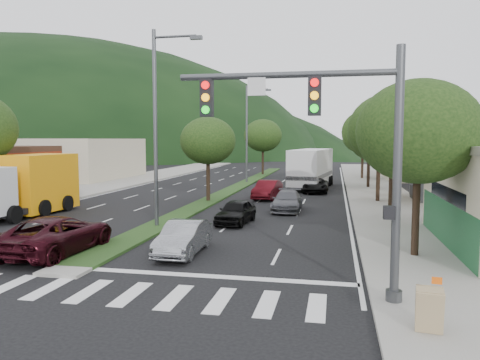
% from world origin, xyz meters
% --- Properties ---
extents(ground, '(160.00, 160.00, 0.00)m').
position_xyz_m(ground, '(0.00, 0.00, 0.00)').
color(ground, black).
rests_on(ground, ground).
extents(sidewalk_right, '(5.00, 90.00, 0.15)m').
position_xyz_m(sidewalk_right, '(12.50, 25.00, 0.07)').
color(sidewalk_right, gray).
rests_on(sidewalk_right, ground).
extents(sidewalk_left, '(6.00, 90.00, 0.15)m').
position_xyz_m(sidewalk_left, '(-13.00, 25.00, 0.07)').
color(sidewalk_left, gray).
rests_on(sidewalk_left, ground).
extents(median, '(1.60, 56.00, 0.12)m').
position_xyz_m(median, '(0.00, 28.00, 0.06)').
color(median, '#1B3613').
rests_on(median, ground).
extents(crosswalk, '(19.00, 2.20, 0.01)m').
position_xyz_m(crosswalk, '(0.00, -2.00, 0.01)').
color(crosswalk, silver).
rests_on(crosswalk, ground).
extents(traffic_signal, '(6.12, 0.40, 7.00)m').
position_xyz_m(traffic_signal, '(9.03, -1.54, 4.65)').
color(traffic_signal, '#47494C').
rests_on(traffic_signal, ground).
extents(gas_canopy, '(12.20, 8.20, 5.25)m').
position_xyz_m(gas_canopy, '(19.00, 22.00, 4.65)').
color(gas_canopy, silver).
rests_on(gas_canopy, ground).
extents(bldg_left_far, '(9.00, 14.00, 4.60)m').
position_xyz_m(bldg_left_far, '(-19.00, 34.00, 2.30)').
color(bldg_left_far, beige).
rests_on(bldg_left_far, ground).
extents(bldg_right_far, '(10.00, 16.00, 5.20)m').
position_xyz_m(bldg_right_far, '(19.50, 44.00, 2.60)').
color(bldg_right_far, beige).
rests_on(bldg_right_far, ground).
extents(hill_far, '(176.00, 132.00, 82.00)m').
position_xyz_m(hill_far, '(-80.00, 110.00, 0.00)').
color(hill_far, black).
rests_on(hill_far, ground).
extents(tree_r_a, '(4.60, 4.60, 6.63)m').
position_xyz_m(tree_r_a, '(12.00, 4.00, 4.82)').
color(tree_r_a, black).
rests_on(tree_r_a, sidewalk_right).
extents(tree_r_b, '(4.80, 4.80, 6.94)m').
position_xyz_m(tree_r_b, '(12.00, 12.00, 5.04)').
color(tree_r_b, black).
rests_on(tree_r_b, sidewalk_right).
extents(tree_r_c, '(4.40, 4.40, 6.48)m').
position_xyz_m(tree_r_c, '(12.00, 20.00, 4.75)').
color(tree_r_c, black).
rests_on(tree_r_c, sidewalk_right).
extents(tree_r_d, '(5.00, 5.00, 7.17)m').
position_xyz_m(tree_r_d, '(12.00, 30.00, 5.18)').
color(tree_r_d, black).
rests_on(tree_r_d, sidewalk_right).
extents(tree_r_e, '(4.60, 4.60, 6.71)m').
position_xyz_m(tree_r_e, '(12.00, 40.00, 4.89)').
color(tree_r_e, black).
rests_on(tree_r_e, sidewalk_right).
extents(tree_med_near, '(4.00, 4.00, 6.02)m').
position_xyz_m(tree_med_near, '(0.00, 18.00, 4.43)').
color(tree_med_near, black).
rests_on(tree_med_near, median).
extents(tree_med_far, '(4.80, 4.80, 6.94)m').
position_xyz_m(tree_med_far, '(0.00, 44.00, 5.01)').
color(tree_med_far, black).
rests_on(tree_med_far, median).
extents(streetlight_near, '(2.60, 0.25, 10.00)m').
position_xyz_m(streetlight_near, '(0.21, 8.00, 5.58)').
color(streetlight_near, '#47494C').
rests_on(streetlight_near, ground).
extents(streetlight_mid, '(2.60, 0.25, 10.00)m').
position_xyz_m(streetlight_mid, '(0.21, 33.00, 5.58)').
color(streetlight_mid, '#47494C').
rests_on(streetlight_mid, ground).
extents(sedan_silver, '(1.43, 3.95, 1.30)m').
position_xyz_m(sedan_silver, '(3.13, 2.95, 0.65)').
color(sedan_silver, gray).
rests_on(sedan_silver, ground).
extents(suv_maroon, '(2.71, 5.57, 1.53)m').
position_xyz_m(suv_maroon, '(-1.83, 2.00, 0.76)').
color(suv_maroon, black).
rests_on(suv_maroon, ground).
extents(car_queue_a, '(1.87, 3.90, 1.29)m').
position_xyz_m(car_queue_a, '(3.77, 9.93, 0.64)').
color(car_queue_a, black).
rests_on(car_queue_a, ground).
extents(car_queue_b, '(1.83, 4.38, 1.26)m').
position_xyz_m(car_queue_b, '(6.03, 14.93, 0.63)').
color(car_queue_b, '#535358').
rests_on(car_queue_b, ground).
extents(car_queue_c, '(1.93, 4.41, 1.41)m').
position_xyz_m(car_queue_c, '(3.96, 20.65, 0.70)').
color(car_queue_c, '#530D15').
rests_on(car_queue_c, ground).
extents(car_queue_d, '(2.07, 4.42, 1.22)m').
position_xyz_m(car_queue_d, '(7.40, 25.65, 0.61)').
color(car_queue_d, black).
rests_on(car_queue_d, ground).
extents(box_truck, '(3.21, 7.47, 3.61)m').
position_xyz_m(box_truck, '(-9.00, 10.27, 1.71)').
color(box_truck, silver).
rests_on(box_truck, ground).
extents(motorhome, '(4.00, 9.66, 3.60)m').
position_xyz_m(motorhome, '(6.82, 29.34, 1.92)').
color(motorhome, silver).
rests_on(motorhome, ground).
extents(a_frame_sign, '(0.69, 0.76, 1.35)m').
position_xyz_m(a_frame_sign, '(11.14, -3.48, 0.75)').
color(a_frame_sign, tan).
rests_on(a_frame_sign, sidewalk_right).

